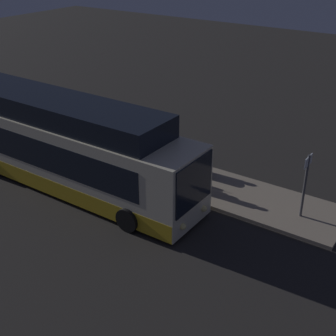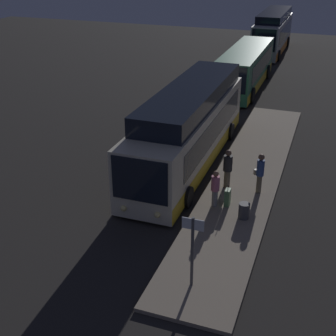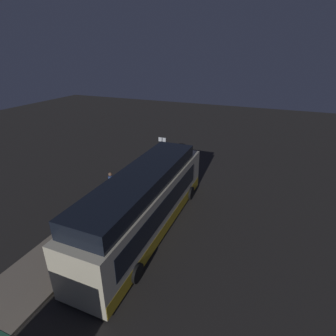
% 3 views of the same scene
% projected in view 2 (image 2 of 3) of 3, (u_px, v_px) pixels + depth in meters
% --- Properties ---
extents(ground, '(80.00, 80.00, 0.00)m').
position_uv_depth(ground, '(185.00, 168.00, 23.11)').
color(ground, '#2B2826').
extents(platform, '(20.00, 3.00, 0.15)m').
position_uv_depth(platform, '(247.00, 176.00, 22.13)').
color(platform, gray).
rests_on(platform, ground).
extents(bus_lead, '(12.38, 2.89, 3.84)m').
position_uv_depth(bus_lead, '(189.00, 130.00, 23.04)').
color(bus_lead, beige).
rests_on(bus_lead, ground).
extents(bus_second, '(10.60, 2.76, 2.94)m').
position_uv_depth(bus_second, '(245.00, 69.00, 35.09)').
color(bus_second, '#2D704C').
rests_on(bus_second, ground).
extents(bus_third, '(10.95, 2.75, 3.93)m').
position_uv_depth(bus_third, '(272.00, 34.00, 46.27)').
color(bus_third, '#B2ADA8').
rests_on(bus_third, ground).
extents(passenger_boarding, '(0.58, 0.54, 1.84)m').
position_uv_depth(passenger_boarding, '(260.00, 171.00, 20.15)').
color(passenger_boarding, '#6B604C').
rests_on(passenger_boarding, platform).
extents(passenger_waiting, '(0.56, 0.56, 1.80)m').
position_uv_depth(passenger_waiting, '(228.00, 167.00, 20.62)').
color(passenger_waiting, '#6B604C').
rests_on(passenger_waiting, platform).
extents(passenger_with_bags, '(0.57, 0.41, 1.61)m').
position_uv_depth(passenger_with_bags, '(215.00, 187.00, 19.19)').
color(passenger_with_bags, gray).
rests_on(passenger_with_bags, platform).
extents(suitcase, '(0.38, 0.21, 0.98)m').
position_uv_depth(suitcase, '(227.00, 197.00, 19.43)').
color(suitcase, '#598C59').
rests_on(suitcase, platform).
extents(sign_post, '(0.10, 0.69, 2.54)m').
position_uv_depth(sign_post, '(192.00, 244.00, 14.38)').
color(sign_post, '#4C4C51').
rests_on(sign_post, platform).
extents(trash_bin, '(0.44, 0.44, 0.65)m').
position_uv_depth(trash_bin, '(244.00, 211.00, 18.56)').
color(trash_bin, '#3F3F44').
rests_on(trash_bin, platform).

